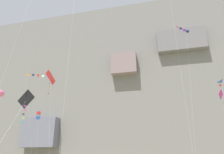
{
  "coord_description": "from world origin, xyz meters",
  "views": [
    {
      "loc": [
        9.33,
        -6.76,
        2.46
      ],
      "look_at": [
        2.15,
        24.17,
        15.28
      ],
      "focal_mm": 31.61,
      "sensor_mm": 36.0,
      "label": 1
    }
  ],
  "objects_px": {
    "kite_delta_upper_mid": "(218,86)",
    "kite_box_high_right": "(38,115)",
    "kite_diamond_mid_right": "(221,96)",
    "kite_windsock_upper_right": "(184,30)",
    "kite_diamond_low_right": "(25,101)",
    "kite_diamond_far_left": "(51,79)",
    "kite_banner_upper_left": "(38,78)"
  },
  "relations": [
    {
      "from": "kite_delta_upper_mid",
      "to": "kite_diamond_low_right",
      "type": "bearing_deg",
      "value": -130.41
    },
    {
      "from": "kite_diamond_far_left",
      "to": "kite_banner_upper_left",
      "type": "bearing_deg",
      "value": 130.67
    },
    {
      "from": "kite_box_high_right",
      "to": "kite_windsock_upper_right",
      "type": "bearing_deg",
      "value": -6.47
    },
    {
      "from": "kite_diamond_far_left",
      "to": "kite_diamond_mid_right",
      "type": "bearing_deg",
      "value": 20.55
    },
    {
      "from": "kite_delta_upper_mid",
      "to": "kite_diamond_mid_right",
      "type": "bearing_deg",
      "value": -105.48
    },
    {
      "from": "kite_diamond_low_right",
      "to": "kite_diamond_far_left",
      "type": "distance_m",
      "value": 12.7
    },
    {
      "from": "kite_diamond_low_right",
      "to": "kite_diamond_mid_right",
      "type": "height_order",
      "value": "kite_diamond_mid_right"
    },
    {
      "from": "kite_delta_upper_mid",
      "to": "kite_box_high_right",
      "type": "bearing_deg",
      "value": -167.37
    },
    {
      "from": "kite_banner_upper_left",
      "to": "kite_box_high_right",
      "type": "relative_size",
      "value": 1.93
    },
    {
      "from": "kite_diamond_low_right",
      "to": "kite_diamond_far_left",
      "type": "bearing_deg",
      "value": 110.78
    },
    {
      "from": "kite_diamond_mid_right",
      "to": "kite_windsock_upper_right",
      "type": "relative_size",
      "value": 0.53
    },
    {
      "from": "kite_diamond_far_left",
      "to": "kite_diamond_mid_right",
      "type": "xyz_separation_m",
      "value": [
        27.08,
        10.15,
        -1.69
      ]
    },
    {
      "from": "kite_banner_upper_left",
      "to": "kite_windsock_upper_right",
      "type": "relative_size",
      "value": 0.87
    },
    {
      "from": "kite_diamond_mid_right",
      "to": "kite_windsock_upper_right",
      "type": "xyz_separation_m",
      "value": [
        -4.56,
        -2.0,
        12.81
      ]
    },
    {
      "from": "kite_box_high_right",
      "to": "kite_diamond_far_left",
      "type": "bearing_deg",
      "value": -52.31
    },
    {
      "from": "kite_banner_upper_left",
      "to": "kite_diamond_low_right",
      "type": "xyz_separation_m",
      "value": [
        16.92,
        -25.37,
        -13.69
      ]
    },
    {
      "from": "kite_delta_upper_mid",
      "to": "kite_box_high_right",
      "type": "relative_size",
      "value": 1.54
    },
    {
      "from": "kite_banner_upper_left",
      "to": "kite_diamond_far_left",
      "type": "height_order",
      "value": "kite_banner_upper_left"
    },
    {
      "from": "kite_delta_upper_mid",
      "to": "kite_box_high_right",
      "type": "xyz_separation_m",
      "value": [
        -39.0,
        -8.74,
        -6.65
      ]
    },
    {
      "from": "kite_diamond_low_right",
      "to": "kite_windsock_upper_right",
      "type": "relative_size",
      "value": 0.33
    },
    {
      "from": "kite_diamond_far_left",
      "to": "kite_box_high_right",
      "type": "height_order",
      "value": "kite_diamond_far_left"
    },
    {
      "from": "kite_diamond_low_right",
      "to": "kite_delta_upper_mid",
      "type": "relative_size",
      "value": 0.48
    },
    {
      "from": "kite_delta_upper_mid",
      "to": "kite_windsock_upper_right",
      "type": "bearing_deg",
      "value": -121.07
    },
    {
      "from": "kite_banner_upper_left",
      "to": "kite_delta_upper_mid",
      "type": "xyz_separation_m",
      "value": [
        43.0,
        5.26,
        -3.72
      ]
    },
    {
      "from": "kite_box_high_right",
      "to": "kite_diamond_mid_right",
      "type": "bearing_deg",
      "value": -2.5
    },
    {
      "from": "kite_banner_upper_left",
      "to": "kite_delta_upper_mid",
      "type": "bearing_deg",
      "value": 6.97
    },
    {
      "from": "kite_diamond_mid_right",
      "to": "kite_delta_upper_mid",
      "type": "distance_m",
      "value": 11.85
    },
    {
      "from": "kite_box_high_right",
      "to": "kite_delta_upper_mid",
      "type": "bearing_deg",
      "value": 12.63
    },
    {
      "from": "kite_banner_upper_left",
      "to": "kite_box_high_right",
      "type": "xyz_separation_m",
      "value": [
        4.0,
        -3.48,
        -10.38
      ]
    },
    {
      "from": "kite_diamond_low_right",
      "to": "kite_diamond_far_left",
      "type": "relative_size",
      "value": 0.55
    },
    {
      "from": "kite_delta_upper_mid",
      "to": "kite_box_high_right",
      "type": "height_order",
      "value": "kite_delta_upper_mid"
    },
    {
      "from": "kite_diamond_far_left",
      "to": "kite_delta_upper_mid",
      "type": "height_order",
      "value": "kite_delta_upper_mid"
    }
  ]
}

